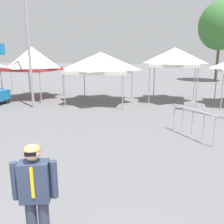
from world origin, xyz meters
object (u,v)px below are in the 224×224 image
(canopy_tent_behind_right, at_px, (101,62))
(canopy_tent_left_of_center, at_px, (175,57))
(tree_behind_tents_center, at_px, (221,26))
(person_foreground, at_px, (36,193))
(canopy_tent_behind_center, at_px, (32,59))
(crowd_barrier_by_lift, at_px, (193,118))
(light_pole_near_lift, at_px, (25,2))

(canopy_tent_behind_right, bearing_deg, canopy_tent_left_of_center, 19.37)
(tree_behind_tents_center, bearing_deg, person_foreground, -103.04)
(canopy_tent_behind_center, xyz_separation_m, crowd_barrier_by_lift, (10.03, -5.70, -1.90))
(canopy_tent_behind_right, height_order, crowd_barrier_by_lift, canopy_tent_behind_right)
(canopy_tent_behind_right, distance_m, person_foreground, 11.85)
(crowd_barrier_by_lift, bearing_deg, tree_behind_tents_center, 80.02)
(canopy_tent_behind_right, relative_size, person_foreground, 2.06)
(canopy_tent_behind_right, bearing_deg, canopy_tent_behind_center, 176.57)
(canopy_tent_behind_right, xyz_separation_m, person_foreground, (2.64, -11.46, -1.43))
(canopy_tent_behind_center, height_order, crowd_barrier_by_lift, canopy_tent_behind_center)
(canopy_tent_left_of_center, height_order, person_foreground, canopy_tent_left_of_center)
(canopy_tent_behind_center, height_order, canopy_tent_left_of_center, canopy_tent_behind_center)
(canopy_tent_behind_center, height_order, light_pole_near_lift, light_pole_near_lift)
(person_foreground, relative_size, light_pole_near_lift, 0.18)
(canopy_tent_behind_right, distance_m, crowd_barrier_by_lift, 7.66)
(canopy_tent_left_of_center, xyz_separation_m, light_pole_near_lift, (-7.61, -3.90, 2.80))
(canopy_tent_left_of_center, bearing_deg, canopy_tent_behind_center, -172.40)
(canopy_tent_left_of_center, bearing_deg, person_foreground, -97.38)
(canopy_tent_behind_right, xyz_separation_m, canopy_tent_left_of_center, (4.32, 1.52, 0.31))
(canopy_tent_behind_center, distance_m, person_foreground, 14.04)
(canopy_tent_left_of_center, height_order, tree_behind_tents_center, tree_behind_tents_center)
(canopy_tent_behind_center, bearing_deg, canopy_tent_left_of_center, 7.60)
(canopy_tent_left_of_center, bearing_deg, canopy_tent_behind_right, -160.63)
(canopy_tent_left_of_center, bearing_deg, tree_behind_tents_center, 71.57)
(light_pole_near_lift, distance_m, tree_behind_tents_center, 20.71)
(canopy_tent_behind_center, distance_m, crowd_barrier_by_lift, 11.69)
(person_foreground, relative_size, tree_behind_tents_center, 0.21)
(canopy_tent_behind_center, height_order, canopy_tent_behind_right, canopy_tent_behind_center)
(canopy_tent_behind_right, relative_size, crowd_barrier_by_lift, 2.23)
(person_foreground, distance_m, light_pole_near_lift, 11.76)
(light_pole_near_lift, height_order, tree_behind_tents_center, light_pole_near_lift)
(person_foreground, bearing_deg, light_pole_near_lift, 123.16)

